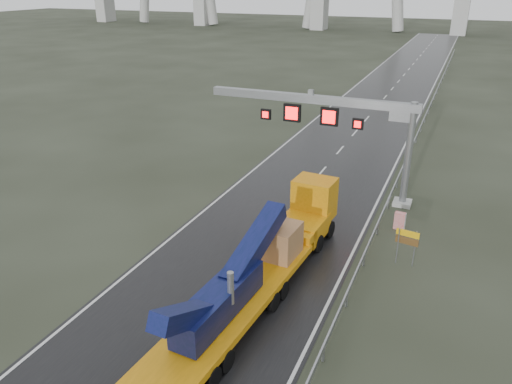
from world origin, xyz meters
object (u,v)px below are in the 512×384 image
at_px(sign_gantry, 339,119).
at_px(striped_barrier, 400,221).
at_px(exit_sign_pair, 407,241).
at_px(heavy_haul_truck, 268,256).

relative_size(sign_gantry, striped_barrier, 13.40).
distance_m(exit_sign_pair, striped_barrier, 4.41).
bearing_deg(striped_barrier, exit_sign_pair, -73.07).
bearing_deg(striped_barrier, sign_gantry, 148.90).
bearing_deg(sign_gantry, heavy_haul_truck, -90.85).
relative_size(heavy_haul_truck, striped_barrier, 16.28).
xyz_separation_m(heavy_haul_truck, exit_sign_pair, (6.19, 4.66, -0.15)).
height_order(heavy_haul_truck, exit_sign_pair, heavy_haul_truck).
distance_m(heavy_haul_truck, exit_sign_pair, 7.75).
relative_size(exit_sign_pair, striped_barrier, 1.91).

